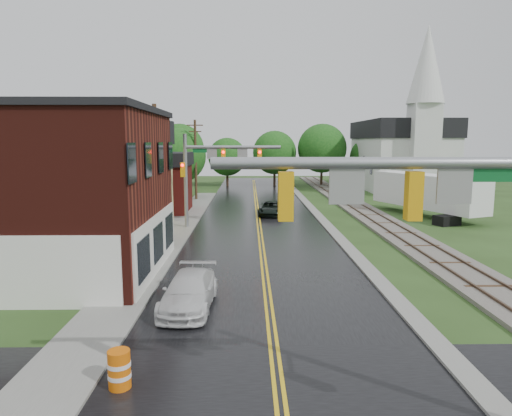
{
  "coord_description": "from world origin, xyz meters",
  "views": [
    {
      "loc": [
        -0.8,
        -7.61,
        6.66
      ],
      "look_at": [
        -0.46,
        13.86,
        3.5
      ],
      "focal_mm": 32.0,
      "sensor_mm": 36.0,
      "label": 1
    }
  ],
  "objects_px": {
    "church": "(404,147)",
    "suv_dark": "(271,209)",
    "traffic_signal_far": "(214,164)",
    "tree_left_b": "(50,152)",
    "utility_pole_c": "(196,158)",
    "semi_trailer": "(427,192)",
    "utility_pole_b": "(156,171)",
    "brick_building": "(13,192)",
    "traffic_signal_near": "(447,220)",
    "construction_barrel": "(119,370)",
    "pickup_white": "(189,292)",
    "tree_left_e": "(180,157)",
    "tree_left_c": "(123,162)"
  },
  "relations": [
    {
      "from": "church",
      "to": "suv_dark",
      "type": "distance_m",
      "value": 28.44
    },
    {
      "from": "traffic_signal_far",
      "to": "tree_left_b",
      "type": "height_order",
      "value": "tree_left_b"
    },
    {
      "from": "utility_pole_c",
      "to": "semi_trailer",
      "type": "distance_m",
      "value": 24.87
    },
    {
      "from": "traffic_signal_far",
      "to": "utility_pole_b",
      "type": "xyz_separation_m",
      "value": [
        -3.33,
        -5.0,
        -0.25
      ]
    },
    {
      "from": "brick_building",
      "to": "traffic_signal_far",
      "type": "distance_m",
      "value": 15.03
    },
    {
      "from": "tree_left_b",
      "to": "brick_building",
      "type": "bearing_deg",
      "value": -72.39
    },
    {
      "from": "utility_pole_b",
      "to": "suv_dark",
      "type": "relative_size",
      "value": 2.02
    },
    {
      "from": "traffic_signal_far",
      "to": "tree_left_b",
      "type": "xyz_separation_m",
      "value": [
        -14.38,
        4.9,
        0.74
      ]
    },
    {
      "from": "traffic_signal_near",
      "to": "utility_pole_c",
      "type": "distance_m",
      "value": 43.24
    },
    {
      "from": "traffic_signal_far",
      "to": "suv_dark",
      "type": "height_order",
      "value": "traffic_signal_far"
    },
    {
      "from": "church",
      "to": "construction_barrel",
      "type": "bearing_deg",
      "value": -116.06
    },
    {
      "from": "traffic_signal_far",
      "to": "pickup_white",
      "type": "bearing_deg",
      "value": -89.1
    },
    {
      "from": "semi_trailer",
      "to": "suv_dark",
      "type": "bearing_deg",
      "value": 176.65
    },
    {
      "from": "church",
      "to": "tree_left_e",
      "type": "height_order",
      "value": "church"
    },
    {
      "from": "brick_building",
      "to": "pickup_white",
      "type": "xyz_separation_m",
      "value": [
        9.28,
        -5.0,
        -3.46
      ]
    },
    {
      "from": "construction_barrel",
      "to": "brick_building",
      "type": "bearing_deg",
      "value": 126.58
    },
    {
      "from": "traffic_signal_near",
      "to": "tree_left_c",
      "type": "height_order",
      "value": "tree_left_c"
    },
    {
      "from": "traffic_signal_near",
      "to": "construction_barrel",
      "type": "bearing_deg",
      "value": 165.6
    },
    {
      "from": "utility_pole_c",
      "to": "suv_dark",
      "type": "height_order",
      "value": "utility_pole_c"
    },
    {
      "from": "traffic_signal_far",
      "to": "utility_pole_b",
      "type": "distance_m",
      "value": 6.01
    },
    {
      "from": "brick_building",
      "to": "church",
      "type": "height_order",
      "value": "church"
    },
    {
      "from": "tree_left_b",
      "to": "tree_left_e",
      "type": "xyz_separation_m",
      "value": [
        9.0,
        14.0,
        -0.9
      ]
    },
    {
      "from": "utility_pole_b",
      "to": "suv_dark",
      "type": "distance_m",
      "value": 14.24
    },
    {
      "from": "utility_pole_b",
      "to": "semi_trailer",
      "type": "bearing_deg",
      "value": 25.2
    },
    {
      "from": "utility_pole_b",
      "to": "utility_pole_c",
      "type": "height_order",
      "value": "same"
    },
    {
      "from": "utility_pole_b",
      "to": "utility_pole_c",
      "type": "bearing_deg",
      "value": 90.0
    },
    {
      "from": "tree_left_e",
      "to": "utility_pole_c",
      "type": "bearing_deg",
      "value": -42.84
    },
    {
      "from": "tree_left_e",
      "to": "semi_trailer",
      "type": "bearing_deg",
      "value": -29.8
    },
    {
      "from": "tree_left_e",
      "to": "suv_dark",
      "type": "relative_size",
      "value": 1.84
    },
    {
      "from": "church",
      "to": "tree_left_c",
      "type": "xyz_separation_m",
      "value": [
        -33.85,
        -13.84,
        -1.32
      ]
    },
    {
      "from": "church",
      "to": "utility_pole_c",
      "type": "relative_size",
      "value": 2.22
    },
    {
      "from": "traffic_signal_far",
      "to": "tree_left_c",
      "type": "distance_m",
      "value": 16.56
    },
    {
      "from": "traffic_signal_near",
      "to": "tree_left_b",
      "type": "height_order",
      "value": "tree_left_b"
    },
    {
      "from": "brick_building",
      "to": "church",
      "type": "distance_m",
      "value": 50.58
    },
    {
      "from": "traffic_signal_near",
      "to": "church",
      "type": "bearing_deg",
      "value": 72.28
    },
    {
      "from": "pickup_white",
      "to": "tree_left_c",
      "type": "bearing_deg",
      "value": 112.51
    },
    {
      "from": "traffic_signal_far",
      "to": "construction_barrel",
      "type": "bearing_deg",
      "value": -92.12
    },
    {
      "from": "church",
      "to": "utility_pole_b",
      "type": "distance_m",
      "value": 41.55
    },
    {
      "from": "utility_pole_b",
      "to": "semi_trailer",
      "type": "relative_size",
      "value": 0.76
    },
    {
      "from": "church",
      "to": "traffic_signal_near",
      "type": "bearing_deg",
      "value": -107.72
    },
    {
      "from": "utility_pole_c",
      "to": "construction_barrel",
      "type": "height_order",
      "value": "utility_pole_c"
    },
    {
      "from": "tree_left_c",
      "to": "tree_left_e",
      "type": "bearing_deg",
      "value": 50.19
    },
    {
      "from": "church",
      "to": "construction_barrel",
      "type": "relative_size",
      "value": 18.53
    },
    {
      "from": "utility_pole_c",
      "to": "tree_left_b",
      "type": "distance_m",
      "value": 16.42
    },
    {
      "from": "brick_building",
      "to": "pickup_white",
      "type": "relative_size",
      "value": 3.02
    },
    {
      "from": "suv_dark",
      "to": "semi_trailer",
      "type": "height_order",
      "value": "semi_trailer"
    },
    {
      "from": "tree_left_c",
      "to": "semi_trailer",
      "type": "bearing_deg",
      "value": -14.85
    },
    {
      "from": "construction_barrel",
      "to": "utility_pole_b",
      "type": "bearing_deg",
      "value": 97.85
    },
    {
      "from": "church",
      "to": "utility_pole_c",
      "type": "bearing_deg",
      "value": -160.03
    },
    {
      "from": "traffic_signal_far",
      "to": "semi_trailer",
      "type": "height_order",
      "value": "traffic_signal_far"
    }
  ]
}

